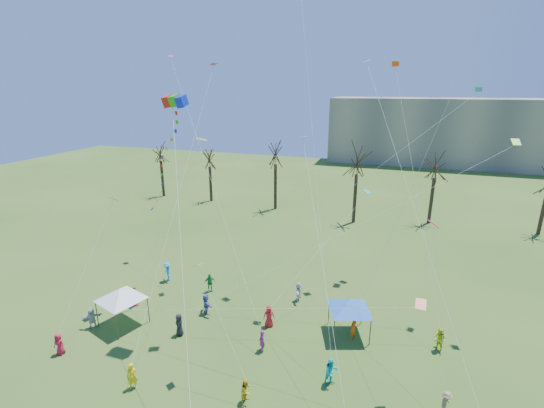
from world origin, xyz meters
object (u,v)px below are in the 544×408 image
(canopy_tent_white, at_px, (121,294))
(canopy_tent_blue, at_px, (350,304))
(distant_building, at_px, (464,132))
(big_box_kite, at_px, (168,165))

(canopy_tent_white, height_order, canopy_tent_blue, canopy_tent_white)
(canopy_tent_blue, bearing_deg, canopy_tent_white, -165.78)
(canopy_tent_white, xyz_separation_m, canopy_tent_blue, (16.55, 4.19, -0.12))
(distant_building, bearing_deg, canopy_tent_white, -113.32)
(canopy_tent_white, bearing_deg, big_box_kite, 6.37)
(big_box_kite, relative_size, canopy_tent_white, 4.79)
(distant_building, relative_size, canopy_tent_blue, 16.19)
(distant_building, height_order, canopy_tent_blue, distant_building)
(big_box_kite, distance_m, canopy_tent_blue, 16.03)
(canopy_tent_blue, bearing_deg, distant_building, 77.18)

